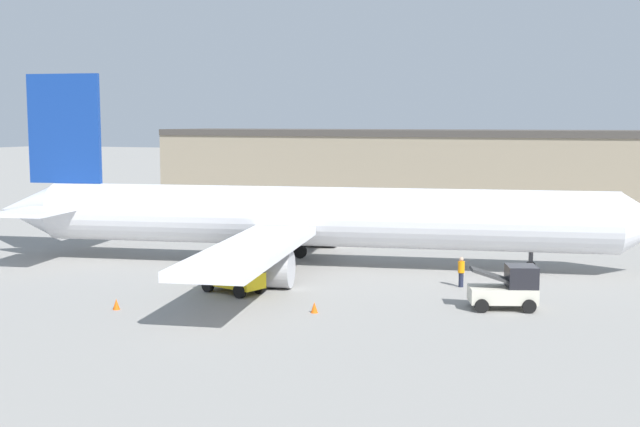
{
  "coord_description": "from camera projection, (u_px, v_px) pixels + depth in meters",
  "views": [
    {
      "loc": [
        19.78,
        -48.04,
        9.41
      ],
      "look_at": [
        0.0,
        0.0,
        3.44
      ],
      "focal_mm": 45.0,
      "sensor_mm": 36.0,
      "label": 1
    }
  ],
  "objects": [
    {
      "name": "ground_crew_worker",
      "position": [
        461.0,
        271.0,
        45.74
      ],
      "size": [
        0.38,
        0.38,
        1.73
      ],
      "rotation": [
        0.0,
        0.0,
        1.13
      ],
      "color": "#1E2338",
      "rests_on": "ground_plane"
    },
    {
      "name": "ground_plane",
      "position": [
        320.0,
        265.0,
        52.69
      ],
      "size": [
        400.0,
        400.0,
        0.0
      ],
      "primitive_type": "plane",
      "color": "gray"
    },
    {
      "name": "baggage_tug",
      "position": [
        238.0,
        273.0,
        43.96
      ],
      "size": [
        3.84,
        2.66,
        2.47
      ],
      "rotation": [
        0.0,
        0.0,
        -0.29
      ],
      "color": "yellow",
      "rests_on": "ground_plane"
    },
    {
      "name": "terminal_building",
      "position": [
        528.0,
        171.0,
        83.43
      ],
      "size": [
        82.96,
        11.31,
        8.53
      ],
      "color": "gray",
      "rests_on": "ground_plane"
    },
    {
      "name": "airplane",
      "position": [
        303.0,
        217.0,
        52.53
      ],
      "size": [
        44.52,
        36.41,
        12.65
      ],
      "rotation": [
        0.0,
        0.0,
        0.2
      ],
      "color": "white",
      "rests_on": "ground_plane"
    },
    {
      "name": "belt_loader_truck",
      "position": [
        508.0,
        288.0,
        40.37
      ],
      "size": [
        3.71,
        2.93,
        2.22
      ],
      "rotation": [
        0.0,
        0.0,
        0.35
      ],
      "color": "beige",
      "rests_on": "ground_plane"
    },
    {
      "name": "safety_cone_far",
      "position": [
        314.0,
        307.0,
        39.6
      ],
      "size": [
        0.36,
        0.36,
        0.55
      ],
      "color": "#EF590F",
      "rests_on": "ground_plane"
    },
    {
      "name": "safety_cone_near",
      "position": [
        116.0,
        304.0,
        40.29
      ],
      "size": [
        0.36,
        0.36,
        0.55
      ],
      "color": "#EF590F",
      "rests_on": "ground_plane"
    }
  ]
}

